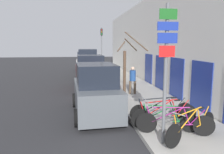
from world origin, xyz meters
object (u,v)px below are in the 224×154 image
bicycle_1 (175,123)px  bicycle_2 (166,119)px  bicycle_4 (162,111)px  street_tree (126,71)px  bicycle_3 (165,115)px  parked_car_0 (96,92)px  parked_car_3 (85,62)px  parked_car_2 (88,65)px  parked_car_1 (90,73)px  pedestrian_near (133,78)px  bicycle_0 (192,127)px  signpost (166,67)px  traffic_light (102,44)px

bicycle_1 → bicycle_2: bearing=34.7°
bicycle_4 → street_tree: (-0.74, 3.01, 1.16)m
bicycle_3 → parked_car_0: (-2.26, 2.05, 0.44)m
bicycle_2 → parked_car_0: 3.28m
bicycle_1 → parked_car_3: bearing=24.2°
parked_car_2 → bicycle_1: bearing=-77.8°
bicycle_2 → parked_car_1: (-2.10, 8.12, 0.53)m
parked_car_0 → pedestrian_near: (2.36, 3.04, 0.06)m
bicycle_0 → bicycle_2: bicycle_0 is taller
pedestrian_near → parked_car_1: bearing=136.9°
bicycle_3 → parked_car_0: 3.08m
signpost → bicycle_1: signpost is taller
parked_car_0 → parked_car_1: size_ratio=1.02×
bicycle_4 → parked_car_1: parked_car_1 is taller
bicycle_4 → parked_car_0: (-2.34, 1.56, 0.45)m
parked_car_2 → traffic_light: size_ratio=1.01×
signpost → parked_car_3: signpost is taller
bicycle_1 → parked_car_2: 13.66m
bicycle_2 → parked_car_1: bearing=40.5°
bicycle_4 → parked_car_3: bearing=6.5°
bicycle_1 → parked_car_0: (-2.27, 2.83, 0.45)m
parked_car_0 → parked_car_3: 16.29m
bicycle_0 → bicycle_4: (-0.26, 1.73, -0.02)m
pedestrian_near → street_tree: (-0.77, -1.60, 0.65)m
parked_car_1 → street_tree: (1.55, -4.24, 0.66)m
traffic_light → bicycle_2: bearing=-87.9°
bicycle_2 → parked_car_2: bearing=34.7°
signpost → parked_car_3: size_ratio=0.82×
bicycle_0 → street_tree: bearing=-16.4°
bicycle_0 → bicycle_2: bearing=-0.2°
parked_car_0 → parked_car_2: parked_car_2 is taller
parked_car_0 → parked_car_1: parked_car_1 is taller
signpost → bicycle_4: signpost is taller
bicycle_3 → bicycle_0: bearing=-170.1°
parked_car_0 → traffic_light: size_ratio=0.95×
bicycle_2 → bicycle_3: 0.40m
parked_car_0 → pedestrian_near: 3.85m
bicycle_0 → bicycle_3: 1.29m
bicycle_3 → pedestrian_near: pedestrian_near is taller
bicycle_2 → parked_car_2: parked_car_2 is taller
bicycle_0 → street_tree: 4.97m
signpost → pedestrian_near: bearing=83.9°
parked_car_1 → street_tree: bearing=-71.5°
parked_car_3 → traffic_light: (1.57, -3.66, 2.04)m
bicycle_1 → pedestrian_near: 5.90m
signpost → pedestrian_near: signpost is taller
bicycle_3 → traffic_light: 14.90m
bicycle_0 → parked_car_0: parked_car_0 is taller
parked_car_3 → pedestrian_near: size_ratio=3.02×
bicycle_4 → parked_car_0: 2.85m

